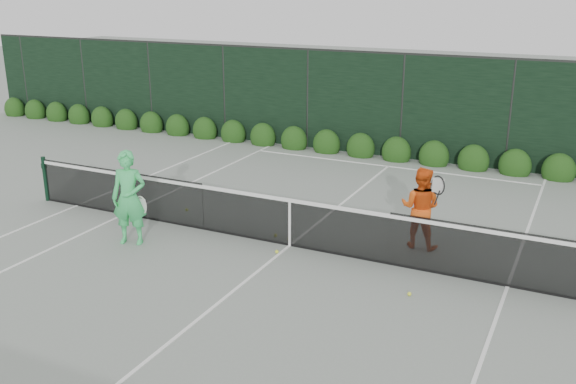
% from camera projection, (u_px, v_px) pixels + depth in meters
% --- Properties ---
extents(ground, '(80.00, 80.00, 0.00)m').
position_uv_depth(ground, '(290.00, 246.00, 12.61)').
color(ground, gray).
rests_on(ground, ground).
extents(tennis_net, '(12.90, 0.10, 1.07)m').
position_uv_depth(tennis_net, '(289.00, 220.00, 12.45)').
color(tennis_net, '#10301E').
rests_on(tennis_net, ground).
extents(player_woman, '(0.80, 0.65, 1.88)m').
position_uv_depth(player_woman, '(129.00, 198.00, 12.48)').
color(player_woman, '#3ED46C').
rests_on(player_woman, ground).
extents(player_man, '(0.89, 0.63, 1.61)m').
position_uv_depth(player_man, '(420.00, 208.00, 12.33)').
color(player_man, '#EC5513').
rests_on(player_man, ground).
extents(court_lines, '(11.03, 23.83, 0.01)m').
position_uv_depth(court_lines, '(290.00, 245.00, 12.60)').
color(court_lines, white).
rests_on(court_lines, ground).
extents(windscreen_fence, '(32.00, 21.07, 3.06)m').
position_uv_depth(windscreen_fence, '(213.00, 216.00, 9.82)').
color(windscreen_fence, black).
rests_on(windscreen_fence, ground).
extents(hedge_row, '(31.66, 0.65, 0.94)m').
position_uv_depth(hedge_row, '(396.00, 152.00, 18.65)').
color(hedge_row, '#15380F').
rests_on(hedge_row, ground).
extents(tennis_balls, '(5.75, 1.92, 0.07)m').
position_uv_depth(tennis_balls, '(281.00, 243.00, 12.65)').
color(tennis_balls, '#E4F035').
rests_on(tennis_balls, ground).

